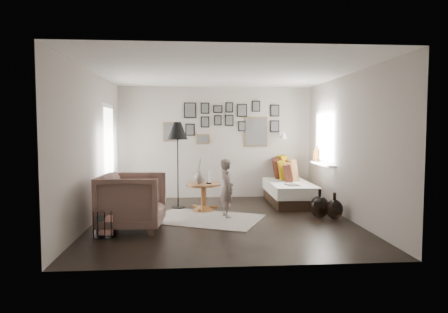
{
  "coord_description": "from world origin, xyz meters",
  "views": [
    {
      "loc": [
        -0.53,
        -6.97,
        1.62
      ],
      "look_at": [
        0.05,
        0.5,
        1.1
      ],
      "focal_mm": 32.0,
      "sensor_mm": 36.0,
      "label": 1
    }
  ],
  "objects": [
    {
      "name": "daybed",
      "position": [
        1.55,
        1.68,
        0.32
      ],
      "size": [
        0.91,
        2.11,
        1.01
      ],
      "rotation": [
        0.0,
        0.0,
        -0.01
      ],
      "color": "black",
      "rests_on": "ground"
    },
    {
      "name": "gallery_wall",
      "position": [
        0.29,
        2.38,
        1.74
      ],
      "size": [
        2.74,
        0.03,
        1.08
      ],
      "color": "brown",
      "rests_on": "wall_back"
    },
    {
      "name": "rug",
      "position": [
        -0.31,
        0.11,
        0.01
      ],
      "size": [
        2.29,
        1.99,
        0.01
      ],
      "primitive_type": "cube",
      "rotation": [
        0.0,
        0.0,
        -0.41
      ],
      "color": "silver",
      "rests_on": "ground"
    },
    {
      "name": "magazine_on_daybed",
      "position": [
        1.5,
        1.03,
        0.47
      ],
      "size": [
        0.27,
        0.34,
        0.02
      ],
      "primitive_type": "cube",
      "rotation": [
        0.0,
        0.0,
        0.16
      ],
      "color": "black",
      "rests_on": "daybed"
    },
    {
      "name": "wall_left",
      "position": [
        -2.25,
        0.0,
        1.3
      ],
      "size": [
        0.0,
        4.8,
        4.8
      ],
      "primitive_type": "plane",
      "rotation": [
        1.57,
        0.0,
        1.57
      ],
      "color": "#9E948B",
      "rests_on": "ground"
    },
    {
      "name": "child",
      "position": [
        0.08,
        0.22,
        0.54
      ],
      "size": [
        0.35,
        0.44,
        1.07
      ],
      "primitive_type": "imported",
      "rotation": [
        0.0,
        0.0,
        1.83
      ],
      "color": "#655650",
      "rests_on": "ground"
    },
    {
      "name": "pedestal_table",
      "position": [
        -0.33,
        0.84,
        0.25
      ],
      "size": [
        0.69,
        0.69,
        0.54
      ],
      "rotation": [
        0.0,
        0.0,
        -0.02
      ],
      "color": "brown",
      "rests_on": "ground"
    },
    {
      "name": "window_right",
      "position": [
        2.18,
        1.34,
        0.93
      ],
      "size": [
        0.15,
        1.32,
        1.3
      ],
      "color": "white",
      "rests_on": "wall_right"
    },
    {
      "name": "demijohn_small",
      "position": [
        2.0,
        -0.05,
        0.18
      ],
      "size": [
        0.31,
        0.31,
        0.48
      ],
      "color": "black",
      "rests_on": "ground"
    },
    {
      "name": "door_left",
      "position": [
        -2.23,
        1.2,
        1.05
      ],
      "size": [
        0.0,
        2.14,
        2.14
      ],
      "color": "white",
      "rests_on": "wall_left"
    },
    {
      "name": "wall_sconce",
      "position": [
        1.55,
        2.13,
        1.46
      ],
      "size": [
        0.18,
        0.36,
        0.16
      ],
      "color": "white",
      "rests_on": "wall_back"
    },
    {
      "name": "armchair",
      "position": [
        -1.51,
        -0.54,
        0.45
      ],
      "size": [
        1.05,
        1.02,
        0.91
      ],
      "primitive_type": "imported",
      "rotation": [
        0.0,
        0.0,
        1.52
      ],
      "color": "brown",
      "rests_on": "ground"
    },
    {
      "name": "magazine_basket",
      "position": [
        -1.87,
        -0.94,
        0.2
      ],
      "size": [
        0.33,
        0.33,
        0.41
      ],
      "rotation": [
        0.0,
        0.0,
        -0.03
      ],
      "color": "black",
      "rests_on": "ground"
    },
    {
      "name": "candles",
      "position": [
        -0.22,
        0.84,
        0.67
      ],
      "size": [
        0.12,
        0.12,
        0.26
      ],
      "color": "black",
      "rests_on": "pedestal_table"
    },
    {
      "name": "ceiling",
      "position": [
        0.0,
        0.0,
        2.6
      ],
      "size": [
        4.8,
        4.8,
        0.0
      ],
      "primitive_type": "plane",
      "rotation": [
        3.14,
        0.0,
        0.0
      ],
      "color": "white",
      "rests_on": "wall_back"
    },
    {
      "name": "wall_back",
      "position": [
        0.0,
        2.4,
        1.3
      ],
      "size": [
        4.5,
        0.0,
        4.5
      ],
      "primitive_type": "plane",
      "rotation": [
        1.57,
        0.0,
        0.0
      ],
      "color": "#9E948B",
      "rests_on": "ground"
    },
    {
      "name": "vase",
      "position": [
        -0.41,
        0.86,
        0.69
      ],
      "size": [
        0.2,
        0.2,
        0.49
      ],
      "color": "black",
      "rests_on": "pedestal_table"
    },
    {
      "name": "floor_lamp",
      "position": [
        -0.84,
        1.13,
        1.52
      ],
      "size": [
        0.41,
        0.41,
        1.76
      ],
      "rotation": [
        0.0,
        0.0,
        -0.39
      ],
      "color": "black",
      "rests_on": "ground"
    },
    {
      "name": "wall_front",
      "position": [
        0.0,
        -2.4,
        1.3
      ],
      "size": [
        4.5,
        0.0,
        4.5
      ],
      "primitive_type": "plane",
      "rotation": [
        -1.57,
        0.0,
        0.0
      ],
      "color": "#9E948B",
      "rests_on": "ground"
    },
    {
      "name": "wall_right",
      "position": [
        2.25,
        0.0,
        1.3
      ],
      "size": [
        0.0,
        4.8,
        4.8
      ],
      "primitive_type": "plane",
      "rotation": [
        1.57,
        0.0,
        -1.57
      ],
      "color": "#9E948B",
      "rests_on": "ground"
    },
    {
      "name": "ground",
      "position": [
        0.0,
        0.0,
        0.0
      ],
      "size": [
        4.8,
        4.8,
        0.0
      ],
      "primitive_type": "plane",
      "color": "black",
      "rests_on": "ground"
    },
    {
      "name": "demijohn_large",
      "position": [
        1.77,
        0.07,
        0.2
      ],
      "size": [
        0.35,
        0.35,
        0.53
      ],
      "color": "black",
      "rests_on": "ground"
    },
    {
      "name": "armchair_cushion",
      "position": [
        -1.48,
        -0.49,
        0.48
      ],
      "size": [
        0.45,
        0.46,
        0.19
      ],
      "primitive_type": "cube",
      "rotation": [
        -0.21,
        0.0,
        -0.09
      ],
      "color": "white",
      "rests_on": "armchair"
    }
  ]
}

